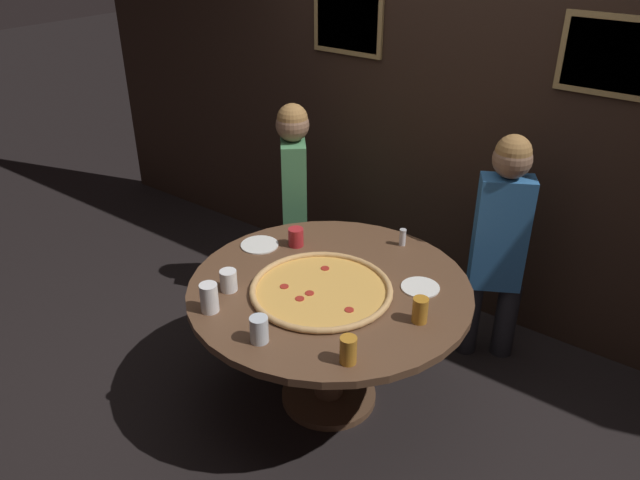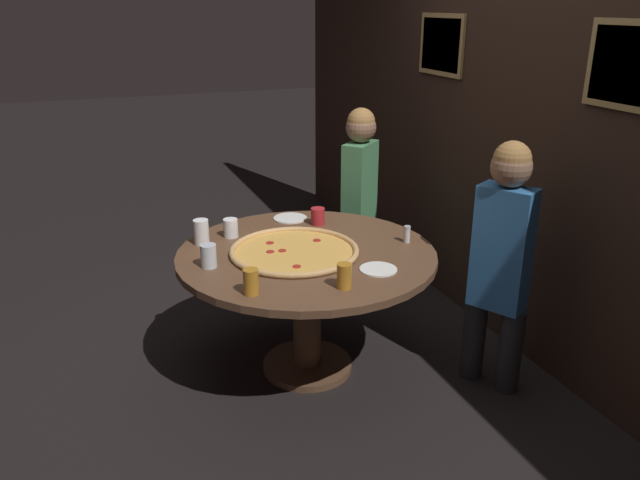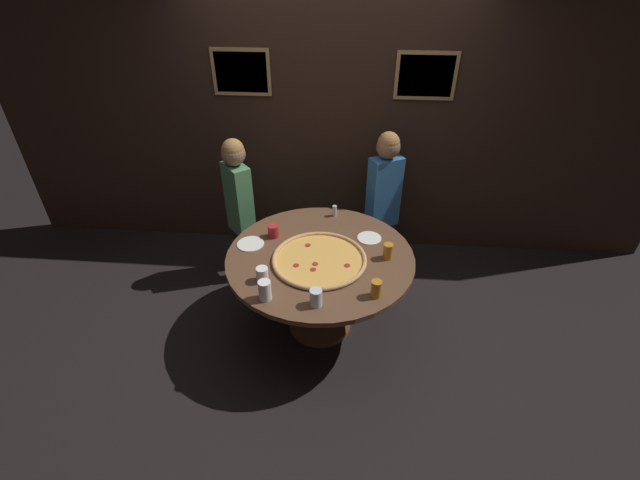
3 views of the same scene
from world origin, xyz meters
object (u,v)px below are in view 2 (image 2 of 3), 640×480
white_plate_near_front (378,269)px  diner_centre_back (359,194)px  condiment_shaker (407,234)px  giant_pizza (295,251)px  dining_table (307,276)px  drink_cup_near_left (201,232)px  drink_cup_far_right (231,228)px  drink_cup_far_left (344,276)px  white_plate_far_back (290,218)px  drink_cup_near_right (318,216)px  diner_side_right (502,254)px  drink_cup_front_edge (209,256)px  drink_cup_centre_back (251,282)px

white_plate_near_front → diner_centre_back: 1.23m
condiment_shaker → giant_pizza: bearing=-96.3°
dining_table → drink_cup_near_left: (-0.32, -0.51, 0.22)m
drink_cup_far_right → drink_cup_far_left: 0.94m
dining_table → condiment_shaker: size_ratio=14.67×
drink_cup_far_right → white_plate_far_back: size_ratio=0.51×
drink_cup_near_right → drink_cup_far_left: 0.92m
diner_centre_back → diner_side_right: diner_side_right is taller
drink_cup_far_left → white_plate_near_front: drink_cup_far_left is taller
drink_cup_front_edge → drink_cup_near_left: (-0.34, 0.03, 0.01)m
drink_cup_near_left → drink_cup_far_left: bearing=32.1°
drink_cup_near_left → condiment_shaker: drink_cup_near_left is taller
drink_cup_near_left → white_plate_near_front: drink_cup_near_left is taller
drink_cup_far_right → white_plate_near_front: size_ratio=0.56×
giant_pizza → drink_cup_centre_back: (0.40, -0.35, 0.05)m
drink_cup_front_edge → drink_cup_near_right: size_ratio=1.18×
drink_cup_front_edge → drink_cup_near_right: (-0.41, 0.76, -0.01)m
dining_table → diner_centre_back: bearing=139.0°
drink_cup_far_left → diner_centre_back: (-1.29, 0.67, -0.03)m
white_plate_near_front → condiment_shaker: bearing=132.2°
drink_cup_near_left → drink_cup_far_left: 0.97m
drink_cup_near_right → drink_cup_centre_back: bearing=-38.8°
white_plate_far_back → drink_cup_front_edge: bearing=-48.1°
drink_cup_centre_back → white_plate_far_back: bearing=151.6°
drink_cup_far_left → diner_centre_back: bearing=152.3°
drink_cup_centre_back → diner_side_right: diner_side_right is taller
drink_cup_far_left → white_plate_far_back: size_ratio=0.59×
drink_cup_near_left → white_plate_far_back: size_ratio=0.68×
drink_cup_far_right → drink_cup_near_right: (-0.02, 0.55, -0.00)m
white_plate_far_back → diner_centre_back: (-0.23, 0.59, 0.03)m
dining_table → giant_pizza: bearing=-86.3°
white_plate_far_back → drink_cup_centre_back: bearing=-28.4°
condiment_shaker → dining_table: bearing=-97.5°
drink_cup_far_left → diner_centre_back: size_ratio=0.09×
drink_cup_far_right → condiment_shaker: bearing=63.6°
drink_cup_near_right → white_plate_far_back: size_ratio=0.49×
white_plate_far_back → diner_side_right: size_ratio=0.15×
drink_cup_front_edge → diner_centre_back: diner_centre_back is taller
condiment_shaker → drink_cup_near_left: bearing=-110.0°
giant_pizza → white_plate_near_front: bearing=41.3°
drink_cup_front_edge → drink_cup_far_left: (0.49, 0.55, 0.00)m
dining_table → drink_cup_centre_back: size_ratio=11.41×
diner_side_right → drink_cup_near_left: bearing=30.2°
drink_cup_centre_back → diner_centre_back: size_ratio=0.09×
drink_cup_front_edge → white_plate_far_back: size_ratio=0.58×
drink_cup_centre_back → giant_pizza: bearing=138.6°
drink_cup_centre_back → diner_centre_back: diner_centre_back is taller
drink_cup_front_edge → diner_centre_back: (-0.80, 1.22, -0.03)m
white_plate_near_front → diner_centre_back: size_ratio=0.14×
drink_cup_centre_back → dining_table: bearing=133.7°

